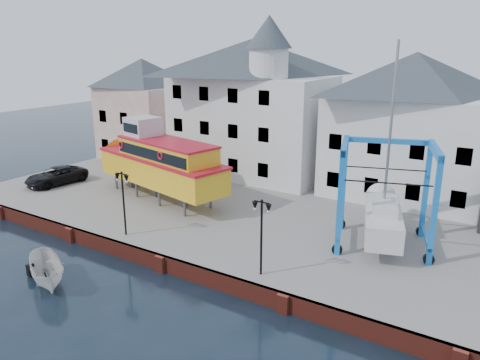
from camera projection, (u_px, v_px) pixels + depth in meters
The scene contains 12 objects.
ground at pixel (161, 272), 27.28m from camera, with size 140.00×140.00×0.00m, color black.
hardstanding at pixel (257, 209), 36.05m from camera, with size 44.00×22.00×1.00m, color slate.
quay_wall at pixel (162, 263), 27.23m from camera, with size 44.00×0.47×1.00m.
building_pink at pixel (144, 109), 49.39m from camera, with size 8.00×7.00×10.30m.
building_white_main at pixel (253, 105), 42.62m from camera, with size 14.00×8.30×14.00m.
building_white_right at pixel (410, 127), 36.18m from camera, with size 12.00×8.00×11.20m.
lamp_post_left at pixel (123, 187), 29.14m from camera, with size 1.12×0.32×4.20m.
lamp_post_right at pixel (262, 218), 23.99m from camera, with size 1.12×0.32×4.20m.
tour_boat at pixel (155, 161), 36.73m from camera, with size 14.67×6.42×6.22m.
travel_lift at pixel (383, 210), 28.62m from camera, with size 6.66×8.20×12.02m.
van at pixel (56, 176), 40.57m from camera, with size 2.43×5.27×1.47m, color black.
motorboat_a at pixel (49, 284), 25.92m from camera, with size 1.66×4.40×1.70m, color silver.
Camera 1 is at (17.11, -18.36, 12.83)m, focal length 35.00 mm.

